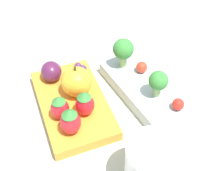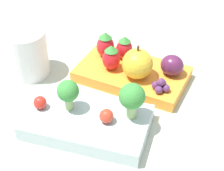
{
  "view_description": "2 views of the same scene",
  "coord_description": "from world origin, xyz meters",
  "views": [
    {
      "loc": [
        0.36,
        -0.13,
        0.41
      ],
      "look_at": [
        0.0,
        -0.0,
        0.03
      ],
      "focal_mm": 50.0,
      "sensor_mm": 36.0,
      "label": 1
    },
    {
      "loc": [
        -0.2,
        0.41,
        0.41
      ],
      "look_at": [
        0.0,
        -0.0,
        0.03
      ],
      "focal_mm": 60.0,
      "sensor_mm": 36.0,
      "label": 2
    }
  ],
  "objects": [
    {
      "name": "ground_plane",
      "position": [
        0.0,
        0.0,
        0.0
      ],
      "size": [
        4.0,
        4.0,
        0.0
      ],
      "primitive_type": "plane",
      "color": "#ADB7A3"
    },
    {
      "name": "bento_box_savoury",
      "position": [
        0.01,
        0.07,
        0.01
      ],
      "size": [
        0.2,
        0.14,
        0.02
      ],
      "color": "silver",
      "rests_on": "ground_plane"
    },
    {
      "name": "bento_box_fruit",
      "position": [
        -0.0,
        -0.07,
        0.01
      ],
      "size": [
        0.19,
        0.11,
        0.02
      ],
      "color": "orange",
      "rests_on": "ground_plane"
    },
    {
      "name": "broccoli_floret_0",
      "position": [
        -0.05,
        0.04,
        0.06
      ],
      "size": [
        0.04,
        0.04,
        0.06
      ],
      "color": "#93B770",
      "rests_on": "bento_box_savoury"
    },
    {
      "name": "broccoli_floret_1",
      "position": [
        0.04,
        0.07,
        0.06
      ],
      "size": [
        0.03,
        0.03,
        0.05
      ],
      "color": "#93B770",
      "rests_on": "bento_box_savoury"
    },
    {
      "name": "cherry_tomato_0",
      "position": [
        -0.02,
        0.07,
        0.03
      ],
      "size": [
        0.02,
        0.02,
        0.02
      ],
      "color": "red",
      "rests_on": "bento_box_savoury"
    },
    {
      "name": "cherry_tomato_1",
      "position": [
        0.08,
        0.08,
        0.03
      ],
      "size": [
        0.02,
        0.02,
        0.02
      ],
      "color": "red",
      "rests_on": "bento_box_savoury"
    },
    {
      "name": "apple",
      "position": [
        -0.01,
        -0.06,
        0.05
      ],
      "size": [
        0.05,
        0.05,
        0.06
      ],
      "color": "gold",
      "rests_on": "bento_box_fruit"
    },
    {
      "name": "strawberry_0",
      "position": [
        0.03,
        -0.06,
        0.04
      ],
      "size": [
        0.03,
        0.03,
        0.05
      ],
      "color": "red",
      "rests_on": "bento_box_fruit"
    },
    {
      "name": "strawberry_1",
      "position": [
        0.03,
        -0.1,
        0.04
      ],
      "size": [
        0.03,
        0.03,
        0.05
      ],
      "color": "red",
      "rests_on": "bento_box_fruit"
    },
    {
      "name": "strawberry_2",
      "position": [
        0.06,
        -0.09,
        0.04
      ],
      "size": [
        0.03,
        0.03,
        0.05
      ],
      "color": "red",
      "rests_on": "bento_box_fruit"
    },
    {
      "name": "plum",
      "position": [
        -0.06,
        -0.09,
        0.04
      ],
      "size": [
        0.04,
        0.04,
        0.04
      ],
      "color": "#511E42",
      "rests_on": "bento_box_fruit"
    },
    {
      "name": "grape_cluster",
      "position": [
        -0.06,
        -0.04,
        0.03
      ],
      "size": [
        0.03,
        0.03,
        0.02
      ],
      "color": "#562D5B",
      "rests_on": "bento_box_fruit"
    },
    {
      "name": "drinking_cup",
      "position": [
        0.17,
        -0.01,
        0.04
      ],
      "size": [
        0.08,
        0.08,
        0.08
      ],
      "color": "white",
      "rests_on": "ground_plane"
    }
  ]
}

